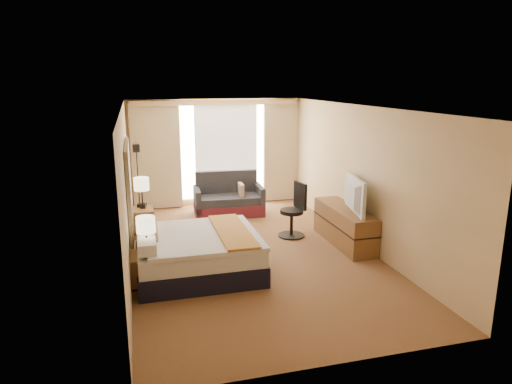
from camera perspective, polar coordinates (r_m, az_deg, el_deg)
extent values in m
cube|color=#592319|center=(8.36, -0.61, -7.52)|extent=(4.20, 7.00, 0.02)
cube|color=white|center=(7.79, -0.66, 10.58)|extent=(4.20, 7.00, 0.02)
cube|color=#E7BB8D|center=(11.34, -5.05, 4.95)|extent=(4.20, 0.02, 2.60)
cube|color=#E7BB8D|center=(4.80, 9.88, -7.67)|extent=(4.20, 0.02, 2.60)
cube|color=#E7BB8D|center=(7.74, -15.88, 0.28)|extent=(0.02, 7.00, 2.60)
cube|color=#E7BB8D|center=(8.72, 12.86, 1.96)|extent=(0.02, 7.00, 2.60)
cube|color=black|center=(7.94, -15.57, 0.49)|extent=(0.06, 1.85, 1.50)
cube|color=brown|center=(7.06, -13.50, -9.67)|extent=(0.45, 0.52, 0.55)
cube|color=brown|center=(9.41, -14.00, -3.70)|extent=(0.45, 0.52, 0.55)
cube|color=brown|center=(8.84, 10.97, -4.15)|extent=(0.50, 1.80, 0.70)
cube|color=white|center=(11.35, -3.78, 5.08)|extent=(2.30, 0.02, 2.30)
cube|color=#C8B38D|center=(11.07, -12.36, 4.31)|extent=(1.15, 0.09, 2.50)
cube|color=#C8B38D|center=(11.63, 3.12, 5.05)|extent=(0.90, 0.09, 2.50)
cube|color=silver|center=(11.32, -3.73, 4.80)|extent=(1.55, 0.04, 2.50)
cube|color=#E7BB8D|center=(11.06, -5.04, 11.08)|extent=(4.00, 0.16, 0.12)
cube|color=black|center=(7.52, -7.23, -8.82)|extent=(1.92, 1.74, 0.32)
cube|color=silver|center=(7.41, -7.30, -6.70)|extent=(1.87, 1.69, 0.27)
cube|color=silver|center=(7.37, -6.77, -5.49)|extent=(1.76, 1.76, 0.06)
cube|color=#C8882E|center=(7.43, -3.00, -4.86)|extent=(0.50, 1.76, 0.04)
cube|color=silver|center=(6.87, -13.50, -6.23)|extent=(0.26, 0.71, 0.16)
cube|color=silver|center=(7.67, -13.71, -4.12)|extent=(0.26, 0.71, 0.16)
cube|color=beige|center=(7.26, -12.62, -4.78)|extent=(0.09, 0.38, 0.33)
cube|color=maroon|center=(10.60, -3.42, -2.09)|extent=(1.60, 0.91, 0.28)
cube|color=#313136|center=(10.48, -3.39, -0.97)|extent=(1.48, 0.74, 0.18)
cube|color=#313136|center=(10.79, -3.73, 1.10)|extent=(1.46, 0.23, 0.61)
cube|color=#313136|center=(10.45, -7.37, -0.92)|extent=(0.15, 0.84, 0.50)
cube|color=#313136|center=(10.66, 0.42, -0.51)|extent=(0.15, 0.84, 0.50)
cube|color=beige|center=(10.48, -1.90, 0.12)|extent=(0.11, 0.39, 0.36)
cube|color=black|center=(10.85, -14.26, -2.83)|extent=(0.21, 0.21, 0.02)
cylinder|color=black|center=(10.66, -14.49, 1.03)|extent=(0.03, 0.03, 1.47)
cube|color=black|center=(10.52, -14.76, 5.33)|extent=(0.15, 0.15, 0.17)
cylinder|color=black|center=(9.20, 4.43, -5.42)|extent=(0.53, 0.53, 0.03)
cylinder|color=black|center=(9.11, 4.46, -3.90)|extent=(0.06, 0.06, 0.47)
cylinder|color=black|center=(9.04, 4.49, -2.44)|extent=(0.46, 0.46, 0.07)
cube|color=black|center=(9.06, 5.55, -0.43)|extent=(0.13, 0.42, 0.53)
cube|color=black|center=(6.94, -13.42, -7.44)|extent=(0.10, 0.10, 0.04)
cylinder|color=black|center=(6.88, -13.51, -5.96)|extent=(0.03, 0.03, 0.34)
cylinder|color=#FFEDBF|center=(6.80, -13.62, -3.99)|extent=(0.27, 0.27, 0.23)
cube|color=black|center=(9.39, -13.97, -1.85)|extent=(0.11, 0.11, 0.04)
cylinder|color=black|center=(9.33, -14.04, -0.63)|extent=(0.03, 0.03, 0.37)
cylinder|color=#FFEDBF|center=(9.27, -14.14, 0.99)|extent=(0.30, 0.30, 0.25)
cube|color=#99C6ED|center=(6.84, -13.18, -7.39)|extent=(0.15, 0.15, 0.12)
cube|color=black|center=(9.49, -14.06, -1.61)|extent=(0.20, 0.18, 0.07)
imported|color=black|center=(8.44, 11.55, -0.29)|extent=(0.36, 1.13, 0.65)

